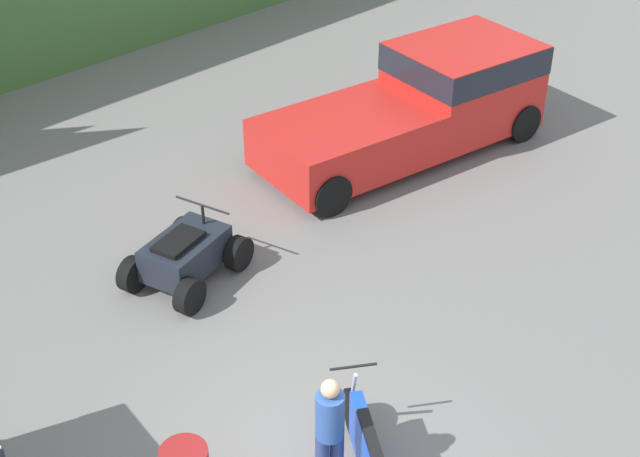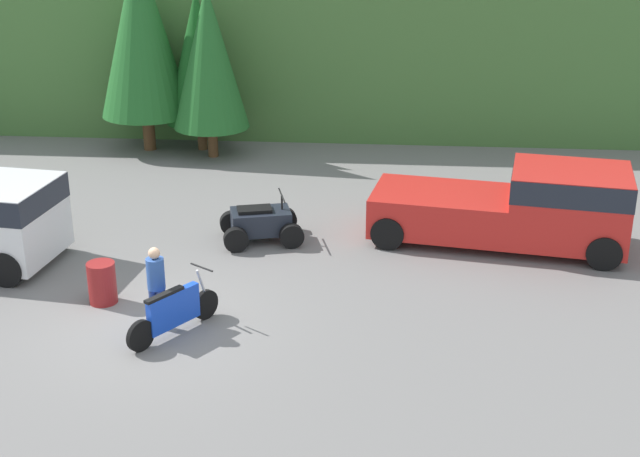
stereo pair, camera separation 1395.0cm
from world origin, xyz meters
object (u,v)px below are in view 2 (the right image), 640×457
at_px(dirt_bike, 174,312).
at_px(rider_person, 156,285).
at_px(pickup_truck_red, 524,204).
at_px(steel_barrel, 102,283).
at_px(quad_atv, 261,223).

xyz_separation_m(dirt_bike, rider_person, (-0.37, 0.25, 0.44)).
bearing_deg(rider_person, pickup_truck_red, -35.86).
relative_size(pickup_truck_red, dirt_bike, 3.21).
xyz_separation_m(pickup_truck_red, steel_barrel, (-9.00, -3.86, -0.58)).
height_order(dirt_bike, steel_barrel, dirt_bike).
bearing_deg(rider_person, dirt_bike, -102.32).
height_order(quad_atv, steel_barrel, quad_atv).
bearing_deg(dirt_bike, rider_person, 90.40).
distance_m(rider_person, steel_barrel, 1.79).
bearing_deg(steel_barrel, rider_person, -34.55).
bearing_deg(steel_barrel, pickup_truck_red, 23.20).
xyz_separation_m(pickup_truck_red, dirt_bike, (-7.20, -5.09, -0.55)).
bearing_deg(dirt_bike, steel_barrel, 89.91).
relative_size(quad_atv, steel_barrel, 2.48).
bearing_deg(pickup_truck_red, rider_person, -138.16).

